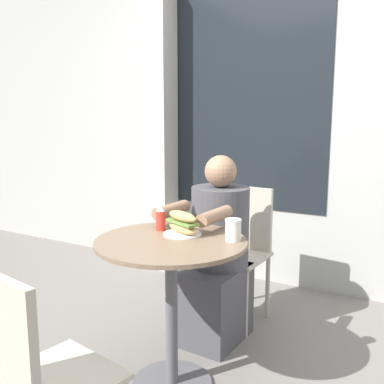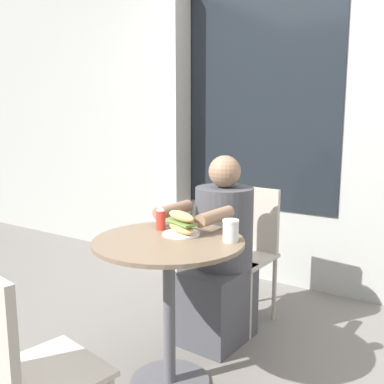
{
  "view_description": "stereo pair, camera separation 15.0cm",
  "coord_description": "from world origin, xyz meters",
  "px_view_note": "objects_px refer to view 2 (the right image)",
  "views": [
    {
      "loc": [
        1.1,
        -1.75,
        1.35
      ],
      "look_at": [
        0.0,
        0.2,
        0.96
      ],
      "focal_mm": 42.0,
      "sensor_mm": 36.0,
      "label": 1
    },
    {
      "loc": [
        1.22,
        -1.67,
        1.35
      ],
      "look_at": [
        0.0,
        0.2,
        0.96
      ],
      "focal_mm": 42.0,
      "sensor_mm": 36.0,
      "label": 2
    }
  ],
  "objects_px": {
    "empty_chair_across": "(18,364)",
    "drink_cup": "(231,230)",
    "condiment_bottle": "(161,218)",
    "sandwich_on_plate": "(181,224)",
    "cafe_table": "(169,280)",
    "seated_diner": "(220,262)",
    "diner_chair": "(248,242)"
  },
  "relations": [
    {
      "from": "empty_chair_across",
      "to": "drink_cup",
      "type": "distance_m",
      "value": 1.05
    },
    {
      "from": "drink_cup",
      "to": "condiment_bottle",
      "type": "distance_m",
      "value": 0.41
    },
    {
      "from": "sandwich_on_plate",
      "to": "condiment_bottle",
      "type": "height_order",
      "value": "condiment_bottle"
    },
    {
      "from": "drink_cup",
      "to": "cafe_table",
      "type": "bearing_deg",
      "value": -152.73
    },
    {
      "from": "sandwich_on_plate",
      "to": "seated_diner",
      "type": "bearing_deg",
      "value": 92.92
    },
    {
      "from": "diner_chair",
      "to": "drink_cup",
      "type": "bearing_deg",
      "value": 113.24
    },
    {
      "from": "cafe_table",
      "to": "condiment_bottle",
      "type": "xyz_separation_m",
      "value": [
        -0.14,
        0.13,
        0.26
      ]
    },
    {
      "from": "cafe_table",
      "to": "diner_chair",
      "type": "distance_m",
      "value": 0.9
    },
    {
      "from": "cafe_table",
      "to": "sandwich_on_plate",
      "type": "height_order",
      "value": "sandwich_on_plate"
    },
    {
      "from": "drink_cup",
      "to": "diner_chair",
      "type": "bearing_deg",
      "value": 110.18
    },
    {
      "from": "empty_chair_across",
      "to": "sandwich_on_plate",
      "type": "relative_size",
      "value": 4.01
    },
    {
      "from": "seated_diner",
      "to": "cafe_table",
      "type": "bearing_deg",
      "value": 95.62
    },
    {
      "from": "seated_diner",
      "to": "sandwich_on_plate",
      "type": "bearing_deg",
      "value": 95.98
    },
    {
      "from": "diner_chair",
      "to": "condiment_bottle",
      "type": "distance_m",
      "value": 0.83
    },
    {
      "from": "cafe_table",
      "to": "sandwich_on_plate",
      "type": "bearing_deg",
      "value": 91.11
    },
    {
      "from": "cafe_table",
      "to": "sandwich_on_plate",
      "type": "relative_size",
      "value": 3.48
    },
    {
      "from": "condiment_bottle",
      "to": "drink_cup",
      "type": "bearing_deg",
      "value": 0.89
    },
    {
      "from": "empty_chair_across",
      "to": "cafe_table",
      "type": "bearing_deg",
      "value": 98.81
    },
    {
      "from": "seated_diner",
      "to": "condiment_bottle",
      "type": "bearing_deg",
      "value": 77.25
    },
    {
      "from": "cafe_table",
      "to": "condiment_bottle",
      "type": "height_order",
      "value": "condiment_bottle"
    },
    {
      "from": "sandwich_on_plate",
      "to": "diner_chair",
      "type": "bearing_deg",
      "value": 91.13
    },
    {
      "from": "diner_chair",
      "to": "condiment_bottle",
      "type": "relative_size",
      "value": 6.75
    },
    {
      "from": "cafe_table",
      "to": "condiment_bottle",
      "type": "relative_size",
      "value": 5.87
    },
    {
      "from": "cafe_table",
      "to": "condiment_bottle",
      "type": "distance_m",
      "value": 0.33
    },
    {
      "from": "empty_chair_across",
      "to": "sandwich_on_plate",
      "type": "bearing_deg",
      "value": 99.11
    },
    {
      "from": "seated_diner",
      "to": "empty_chair_across",
      "type": "bearing_deg",
      "value": 93.15
    },
    {
      "from": "empty_chair_across",
      "to": "seated_diner",
      "type": "bearing_deg",
      "value": 100.43
    },
    {
      "from": "seated_diner",
      "to": "drink_cup",
      "type": "height_order",
      "value": "seated_diner"
    },
    {
      "from": "empty_chair_across",
      "to": "condiment_bottle",
      "type": "height_order",
      "value": "condiment_bottle"
    },
    {
      "from": "cafe_table",
      "to": "drink_cup",
      "type": "bearing_deg",
      "value": 27.27
    },
    {
      "from": "sandwich_on_plate",
      "to": "empty_chair_across",
      "type": "bearing_deg",
      "value": -91.23
    },
    {
      "from": "diner_chair",
      "to": "empty_chair_across",
      "type": "height_order",
      "value": "same"
    }
  ]
}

